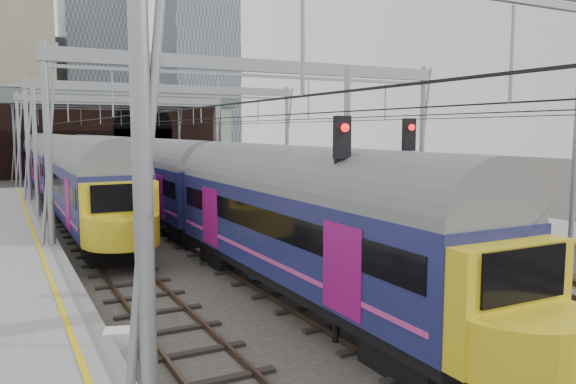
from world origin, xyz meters
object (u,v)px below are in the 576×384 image
train_second (56,166)px  relay_cabinet (119,357)px  train_main (132,171)px  signal_near_centre (405,185)px  signal_near_left (339,204)px

train_second → relay_cabinet: (-1.80, -32.79, -1.90)m
train_main → signal_near_centre: bearing=-81.9°
train_second → relay_cabinet: bearing=-93.1°
signal_near_centre → relay_cabinet: size_ratio=4.78×
signal_near_centre → relay_cabinet: (-9.12, -2.52, -2.79)m
signal_near_left → relay_cabinet: bearing=-175.7°
relay_cabinet → signal_near_left: bearing=17.3°
signal_near_centre → relay_cabinet: bearing=-155.3°
train_main → relay_cabinet: train_main is taller
train_main → train_second: bearing=120.2°
signal_near_centre → train_second: bearing=112.8°
train_main → signal_near_centre: 23.65m
signal_near_centre → signal_near_left: bearing=-138.1°
train_main → signal_near_left: size_ratio=11.40×
train_second → signal_near_left: 33.07m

